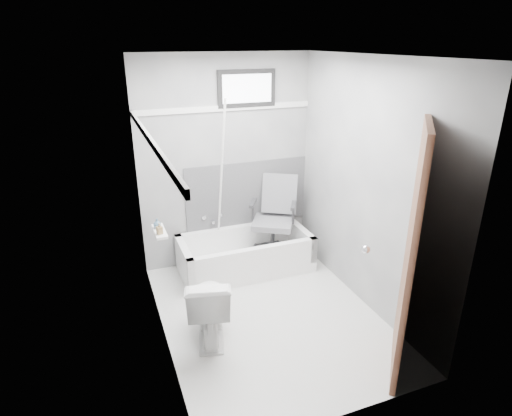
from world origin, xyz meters
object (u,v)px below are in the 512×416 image
door (466,269)px  soap_bottle_b (157,223)px  bathtub (245,253)px  soap_bottle_a (159,228)px  toilet (209,305)px  office_chair (273,217)px

door → soap_bottle_b: door is taller
bathtub → soap_bottle_b: bearing=-153.7°
door → soap_bottle_a: bearing=140.9°
toilet → door: (1.60, -1.18, 0.67)m
door → soap_bottle_a: size_ratio=19.63×
bathtub → office_chair: office_chair is taller
door → soap_bottle_b: bearing=138.5°
door → office_chair: bearing=103.1°
office_chair → door: bearing=-46.3°
office_chair → soap_bottle_b: 1.55m
door → soap_bottle_b: 2.57m
office_chair → soap_bottle_b: bearing=-127.6°
toilet → soap_bottle_b: size_ratio=7.62×
soap_bottle_a → door: bearing=-39.1°
bathtub → office_chair: bearing=7.9°
toilet → soap_bottle_a: soap_bottle_a is taller
bathtub → office_chair: size_ratio=1.62×
door → soap_bottle_a: door is taller
toilet → soap_bottle_a: 0.81m
bathtub → soap_bottle_b: 1.37m
office_chair → toilet: size_ratio=1.38×
soap_bottle_a → soap_bottle_b: soap_bottle_a is taller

